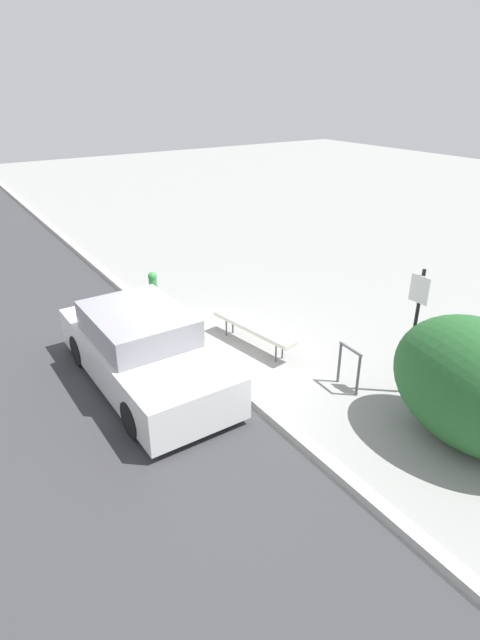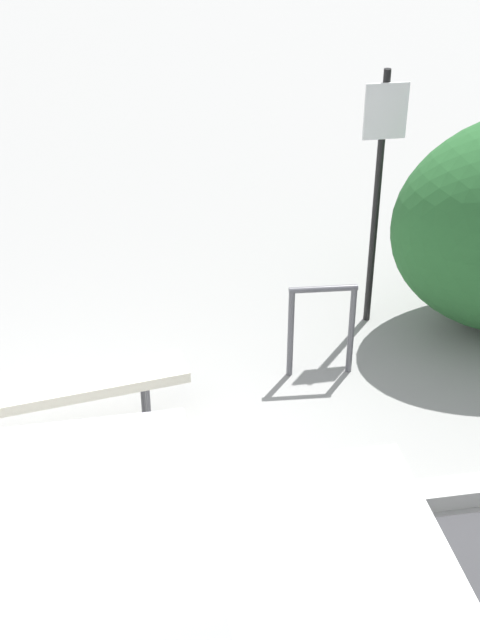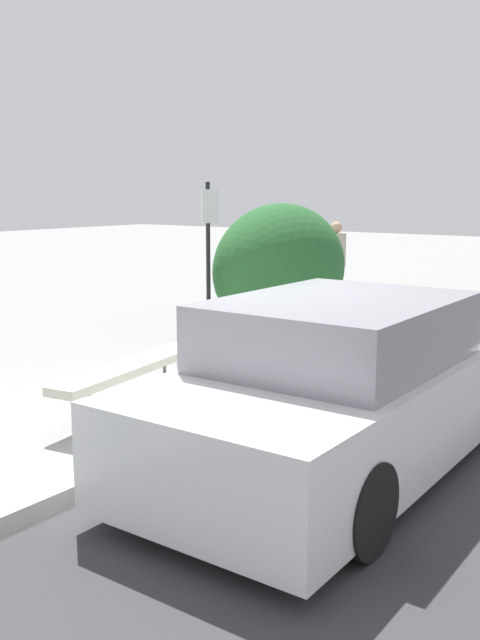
{
  "view_description": "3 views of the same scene",
  "coord_description": "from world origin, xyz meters",
  "views": [
    {
      "loc": [
        7.43,
        -4.07,
        4.98
      ],
      "look_at": [
        0.62,
        0.39,
        1.06
      ],
      "focal_mm": 28.0,
      "sensor_mm": 36.0,
      "label": 1
    },
    {
      "loc": [
        0.5,
        -4.29,
        4.23
      ],
      "look_at": [
        1.45,
        1.28,
        0.81
      ],
      "focal_mm": 50.0,
      "sensor_mm": 36.0,
      "label": 2
    },
    {
      "loc": [
        -4.94,
        -3.83,
        2.17
      ],
      "look_at": [
        1.35,
        0.79,
        0.76
      ],
      "focal_mm": 40.0,
      "sensor_mm": 36.0,
      "label": 3
    }
  ],
  "objects": [
    {
      "name": "sign_post",
      "position": [
        2.82,
        2.41,
        1.38
      ],
      "size": [
        0.36,
        0.08,
        2.3
      ],
      "color": "black",
      "rests_on": "ground_plane"
    },
    {
      "name": "fire_hydrant",
      "position": [
        -3.33,
        0.41,
        0.41
      ],
      "size": [
        0.36,
        0.22,
        0.77
      ],
      "color": "#338C3F",
      "rests_on": "ground_plane"
    },
    {
      "name": "shrub_hedge",
      "position": [
        4.21,
        2.11,
        1.0
      ],
      "size": [
        2.65,
        1.69,
        2.0
      ],
      "color": "#28602D",
      "rests_on": "ground_plane"
    },
    {
      "name": "curb",
      "position": [
        0.0,
        0.0,
        0.07
      ],
      "size": [
        60.0,
        0.2,
        0.13
      ],
      "color": "#B7B7B2",
      "rests_on": "ground_plane"
    },
    {
      "name": "ground_plane",
      "position": [
        0.0,
        0.0,
        0.0
      ],
      "size": [
        60.0,
        60.0,
        0.0
      ],
      "primitive_type": "plane",
      "color": "gray"
    },
    {
      "name": "bike_rack",
      "position": [
        2.18,
        1.65,
        0.5
      ],
      "size": [
        0.55,
        0.09,
        0.83
      ],
      "rotation": [
        0.0,
        0.0,
        -0.07
      ],
      "color": "#515156",
      "rests_on": "ground_plane"
    },
    {
      "name": "bench",
      "position": [
        -0.03,
        1.14,
        0.43
      ],
      "size": [
        2.15,
        0.66,
        0.48
      ],
      "rotation": [
        0.0,
        0.0,
        0.15
      ],
      "color": "#515156",
      "rests_on": "ground_plane"
    },
    {
      "name": "parked_car_near",
      "position": [
        -0.03,
        -1.26,
        0.63
      ],
      "size": [
        4.23,
        1.8,
        1.37
      ],
      "rotation": [
        0.0,
        0.0,
        0.01
      ],
      "color": "black",
      "rests_on": "ground_plane"
    }
  ]
}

